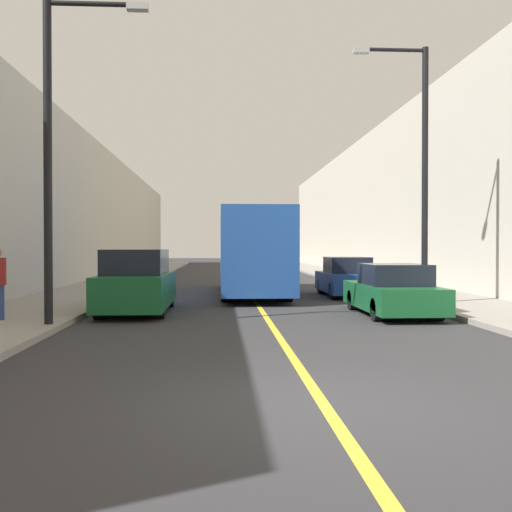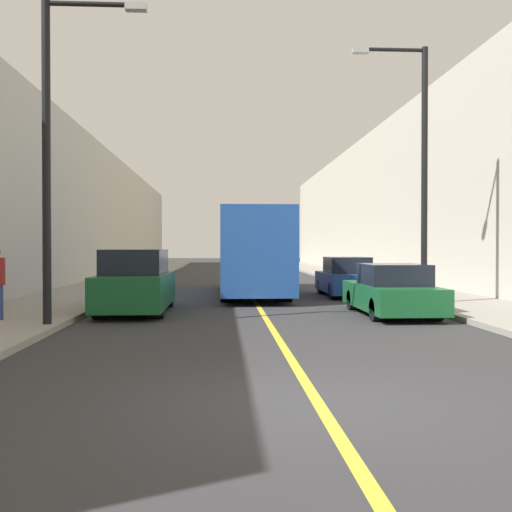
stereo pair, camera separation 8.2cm
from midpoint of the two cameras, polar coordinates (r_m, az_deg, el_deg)
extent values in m
plane|color=#2D2D30|center=(7.66, 6.36, -13.92)|extent=(200.00, 200.00, 0.00)
cube|color=gray|center=(37.75, -11.66, -2.02)|extent=(3.47, 72.00, 0.15)
cube|color=gray|center=(38.20, 8.79, -1.98)|extent=(3.47, 72.00, 0.15)
cube|color=#B7B2A3|center=(38.49, -17.20, 4.03)|extent=(4.00, 72.00, 8.23)
cube|color=#B7B2A3|center=(39.20, 14.17, 4.90)|extent=(4.00, 72.00, 9.49)
cube|color=gold|center=(37.38, -1.37, -2.14)|extent=(0.16, 72.00, 0.01)
cube|color=#1E4793|center=(24.64, -0.33, 0.53)|extent=(2.56, 10.68, 3.06)
cube|color=black|center=(19.35, 0.48, 2.03)|extent=(2.17, 0.04, 1.38)
cylinder|color=black|center=(21.35, -2.55, -3.12)|extent=(0.56, 0.95, 0.95)
cylinder|color=black|center=(21.47, 2.79, -3.10)|extent=(0.56, 0.95, 0.95)
cylinder|color=black|center=(27.96, -2.72, -2.18)|extent=(0.56, 0.95, 0.95)
cylinder|color=black|center=(28.05, 1.36, -2.17)|extent=(0.56, 0.95, 0.95)
cube|color=#145128|center=(18.20, -11.18, -3.17)|extent=(1.91, 4.99, 0.96)
cube|color=black|center=(17.91, -11.30, -0.54)|extent=(1.68, 2.75, 0.72)
cube|color=black|center=(15.75, -12.42, -3.18)|extent=(1.62, 0.04, 0.43)
cylinder|color=black|center=(16.83, -14.43, -4.68)|extent=(0.42, 0.68, 0.68)
cylinder|color=black|center=(16.60, -9.36, -4.74)|extent=(0.42, 0.68, 0.68)
cylinder|color=black|center=(19.86, -12.70, -3.83)|extent=(0.42, 0.68, 0.68)
cylinder|color=black|center=(19.67, -8.40, -3.86)|extent=(0.42, 0.68, 0.68)
cube|color=#145128|center=(17.68, 12.88, -3.78)|extent=(1.88, 4.65, 0.70)
cube|color=black|center=(17.41, 13.10, -1.72)|extent=(1.65, 2.09, 0.59)
cube|color=black|center=(15.48, 15.25, -3.99)|extent=(1.59, 0.04, 0.31)
cylinder|color=black|center=(16.12, 11.80, -5.02)|extent=(0.41, 0.62, 0.62)
cylinder|color=black|center=(16.56, 16.72, -4.88)|extent=(0.41, 0.62, 0.62)
cylinder|color=black|center=(18.90, 9.52, -4.15)|extent=(0.41, 0.62, 0.62)
cylinder|color=black|center=(19.28, 13.78, -4.07)|extent=(0.41, 0.62, 0.62)
cube|color=navy|center=(24.09, 8.65, -2.48)|extent=(1.80, 4.28, 0.75)
cube|color=black|center=(23.85, 8.76, -0.85)|extent=(1.58, 1.93, 0.63)
cube|color=black|center=(22.03, 9.79, -2.45)|extent=(1.53, 0.04, 0.34)
cylinder|color=black|center=(22.67, 7.60, -3.32)|extent=(0.40, 0.62, 0.62)
cylinder|color=black|center=(22.98, 11.05, -3.27)|extent=(0.40, 0.62, 0.62)
cylinder|color=black|center=(25.28, 6.46, -2.88)|extent=(0.40, 0.62, 0.62)
cylinder|color=black|center=(25.55, 9.57, -2.85)|extent=(0.40, 0.62, 0.62)
cylinder|color=black|center=(14.99, -19.18, 8.46)|extent=(0.20, 0.20, 7.60)
cylinder|color=black|center=(15.68, -15.28, 22.14)|extent=(2.09, 0.12, 0.12)
cube|color=#999993|center=(15.49, -11.19, 22.22)|extent=(0.50, 0.24, 0.16)
cylinder|color=black|center=(20.13, 15.86, 7.38)|extent=(0.20, 0.20, 8.21)
cylinder|color=black|center=(20.66, 13.01, 18.59)|extent=(2.09, 0.12, 0.12)
cube|color=#999993|center=(20.40, 10.04, 18.70)|extent=(0.50, 0.24, 0.16)
camera|label=1|loc=(0.04, -89.91, 0.00)|focal=42.00mm
camera|label=2|loc=(0.04, 90.09, 0.00)|focal=42.00mm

